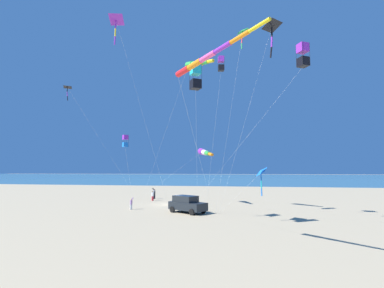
# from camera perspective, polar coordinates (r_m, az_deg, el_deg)

# --- Properties ---
(ground_plane) EXTENTS (600.00, 600.00, 0.00)m
(ground_plane) POSITION_cam_1_polar(r_m,az_deg,el_deg) (39.65, -4.13, -12.01)
(ground_plane) COLOR tan
(ocean_water_strip) EXTENTS (240.00, 600.00, 0.01)m
(ocean_water_strip) POSITION_cam_1_polar(r_m,az_deg,el_deg) (203.44, 7.52, -6.54)
(ocean_water_strip) COLOR #386B84
(ocean_water_strip) RESTS_ON ground_plane
(parked_car) EXTENTS (3.86, 4.62, 1.85)m
(parked_car) POSITION_cam_1_polar(r_m,az_deg,el_deg) (31.98, -1.00, -11.93)
(parked_car) COLOR black
(parked_car) RESTS_ON ground_plane
(cooler_box) EXTENTS (0.62, 0.42, 0.42)m
(cooler_box) POSITION_cam_1_polar(r_m,az_deg,el_deg) (34.71, 1.43, -12.64)
(cooler_box) COLOR red
(cooler_box) RESTS_ON ground_plane
(person_adult_flyer) EXTENTS (0.63, 0.63, 1.78)m
(person_adult_flyer) POSITION_cam_1_polar(r_m,az_deg,el_deg) (47.47, -7.58, -9.69)
(person_adult_flyer) COLOR #232328
(person_adult_flyer) RESTS_ON ground_plane
(person_child_green_jacket) EXTENTS (0.58, 0.55, 1.61)m
(person_child_green_jacket) POSITION_cam_1_polar(r_m,az_deg,el_deg) (44.74, -7.88, -10.07)
(person_child_green_jacket) COLOR #B72833
(person_child_green_jacket) RESTS_ON ground_plane
(person_child_grey_jacket) EXTENTS (0.50, 0.50, 1.41)m
(person_child_grey_jacket) POSITION_cam_1_polar(r_m,az_deg,el_deg) (35.36, -12.08, -11.48)
(person_child_grey_jacket) COLOR silver
(person_child_grey_jacket) RESTS_ON ground_plane
(kite_windsock_teal_far_right) EXTENTS (8.24, 13.08, 7.83)m
(kite_windsock_teal_far_right) POSITION_cam_1_polar(r_m,az_deg,el_deg) (39.92, 2.52, -1.70)
(kite_windsock_teal_far_right) COLOR purple
(kite_windsock_teal_far_right) RESTS_ON ground_plane
(kite_box_white_trailing) EXTENTS (3.98, 2.60, 16.91)m
(kite_box_white_trailing) POSITION_cam_1_polar(r_m,az_deg,el_deg) (32.04, 5.84, 15.69)
(kite_box_white_trailing) COLOR purple
(kite_box_white_trailing) RESTS_ON ground_plane
(kite_windsock_magenta_far_left) EXTENTS (13.87, 13.28, 17.98)m
(kite_windsock_magenta_far_left) POSITION_cam_1_polar(r_m,az_deg,el_deg) (35.36, 0.85, 15.73)
(kite_windsock_magenta_far_left) COLOR green
(kite_windsock_magenta_far_left) RESTS_ON ground_plane
(kite_delta_green_low_center) EXTENTS (5.37, 4.79, 4.95)m
(kite_delta_green_low_center) POSITION_cam_1_polar(r_m,az_deg,el_deg) (26.82, 13.53, -5.55)
(kite_delta_green_low_center) COLOR blue
(kite_delta_green_low_center) RESTS_ON ground_plane
(kite_delta_blue_topmost) EXTENTS (12.02, 2.80, 18.32)m
(kite_delta_blue_topmost) POSITION_cam_1_polar(r_m,az_deg,el_deg) (28.18, -15.03, 22.75)
(kite_delta_blue_topmost) COLOR purple
(kite_delta_blue_topmost) RESTS_ON ground_plane
(kite_delta_orange_high_right) EXTENTS (5.53, 3.95, 18.46)m
(kite_delta_orange_high_right) POSITION_cam_1_polar(r_m,az_deg,el_deg) (30.18, 10.04, 21.22)
(kite_delta_orange_high_right) COLOR green
(kite_delta_orange_high_right) RESTS_ON ground_plane
(kite_box_checkered_midright) EXTENTS (10.36, 11.50, 14.39)m
(kite_box_checkered_midright) POSITION_cam_1_polar(r_m,az_deg,el_deg) (24.45, 21.31, 16.22)
(kite_box_checkered_midright) COLOR purple
(kite_box_checkered_midright) RESTS_ON ground_plane
(kite_windsock_black_fish_shape) EXTENTS (20.34, 5.46, 11.21)m
(kite_windsock_black_fish_shape) POSITION_cam_1_polar(r_m,az_deg,el_deg) (16.70, 2.28, 16.56)
(kite_windsock_black_fish_shape) COLOR red
(kite_windsock_black_fish_shape) RESTS_ON ground_plane
(kite_delta_purple_drifting) EXTENTS (7.04, 6.32, 17.85)m
(kite_delta_purple_drifting) POSITION_cam_1_polar(r_m,az_deg,el_deg) (28.36, 15.64, 21.78)
(kite_delta_purple_drifting) COLOR black
(kite_delta_purple_drifting) RESTS_ON ground_plane
(kite_delta_long_streamer_left) EXTENTS (15.41, 3.55, 14.40)m
(kite_delta_long_streamer_left) POSITION_cam_1_polar(r_m,az_deg,el_deg) (36.47, -23.59, 10.22)
(kite_delta_long_streamer_left) COLOR black
(kite_delta_long_streamer_left) RESTS_ON ground_plane
(kite_box_striped_overhead) EXTENTS (13.61, 2.50, 13.23)m
(kite_box_striped_overhead) POSITION_cam_1_polar(r_m,az_deg,el_deg) (23.88, 0.72, 13.20)
(kite_box_striped_overhead) COLOR #1EB7C6
(kite_box_striped_overhead) RESTS_ON ground_plane
(kite_box_yellow_midlevel) EXTENTS (7.11, 1.97, 9.42)m
(kite_box_yellow_midlevel) POSITION_cam_1_polar(r_m,az_deg,el_deg) (39.55, -13.23, 0.57)
(kite_box_yellow_midlevel) COLOR purple
(kite_box_yellow_midlevel) RESTS_ON ground_plane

